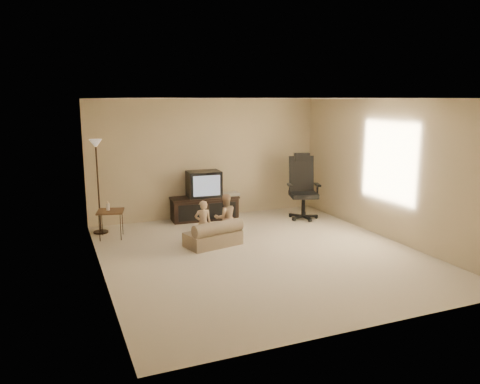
# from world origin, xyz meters

# --- Properties ---
(floor) EXTENTS (5.50, 5.50, 0.00)m
(floor) POSITION_xyz_m (0.00, 0.00, 0.00)
(floor) COLOR beige
(floor) RESTS_ON ground
(room_shell) EXTENTS (5.50, 5.50, 5.50)m
(room_shell) POSITION_xyz_m (0.00, 0.00, 1.52)
(room_shell) COLOR white
(room_shell) RESTS_ON floor
(tv_stand) EXTENTS (1.45, 0.61, 1.03)m
(tv_stand) POSITION_xyz_m (-0.16, 2.49, 0.43)
(tv_stand) COLOR black
(tv_stand) RESTS_ON floor
(office_chair) EXTENTS (0.79, 0.81, 1.37)m
(office_chair) POSITION_xyz_m (1.80, 1.81, 0.49)
(office_chair) COLOR black
(office_chair) RESTS_ON floor
(side_table) EXTENTS (0.55, 0.55, 0.69)m
(side_table) POSITION_xyz_m (-2.15, 1.85, 0.49)
(side_table) COLOR brown
(side_table) RESTS_ON floor
(floor_lamp) EXTENTS (0.28, 0.28, 1.77)m
(floor_lamp) POSITION_xyz_m (-2.30, 2.26, 1.29)
(floor_lamp) COLOR black
(floor_lamp) RESTS_ON floor
(child_sofa) EXTENTS (1.03, 0.73, 0.46)m
(child_sofa) POSITION_xyz_m (-0.57, 0.68, 0.19)
(child_sofa) COLOR #9C856A
(child_sofa) RESTS_ON floor
(toddler_left) EXTENTS (0.31, 0.24, 0.80)m
(toddler_left) POSITION_xyz_m (-0.75, 0.76, 0.40)
(toddler_left) COLOR tan
(toddler_left) RESTS_ON floor
(toddler_right) EXTENTS (0.41, 0.23, 0.85)m
(toddler_right) POSITION_xyz_m (-0.28, 0.90, 0.42)
(toddler_right) COLOR tan
(toddler_right) RESTS_ON floor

